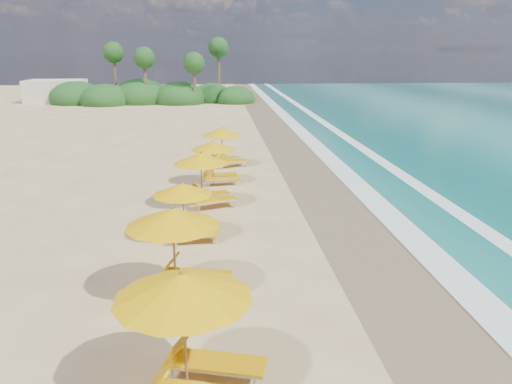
% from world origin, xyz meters
% --- Properties ---
extents(ground, '(160.00, 160.00, 0.00)m').
position_xyz_m(ground, '(0.00, 0.00, 0.00)').
color(ground, '#D6B97D').
rests_on(ground, ground).
extents(wet_sand, '(4.00, 160.00, 0.01)m').
position_xyz_m(wet_sand, '(4.00, 0.00, 0.01)').
color(wet_sand, '#7A6449').
rests_on(wet_sand, ground).
extents(surf_foam, '(4.00, 160.00, 0.01)m').
position_xyz_m(surf_foam, '(6.70, 0.00, 0.03)').
color(surf_foam, white).
rests_on(surf_foam, ground).
extents(station_0, '(3.33, 3.22, 2.68)m').
position_xyz_m(station_0, '(-1.99, -10.13, 1.50)').
color(station_0, olive).
rests_on(station_0, ground).
extents(station_1, '(3.17, 3.05, 2.59)m').
position_xyz_m(station_1, '(-2.52, -5.94, 1.45)').
color(station_1, olive).
rests_on(station_1, ground).
extents(station_2, '(2.43, 2.27, 2.16)m').
position_xyz_m(station_2, '(-2.55, -1.79, 1.21)').
color(station_2, olive).
rests_on(station_2, ground).
extents(station_3, '(3.14, 3.08, 2.45)m').
position_xyz_m(station_3, '(-2.00, 2.12, 1.37)').
color(station_3, olive).
rests_on(station_3, ground).
extents(station_4, '(2.63, 2.49, 2.24)m').
position_xyz_m(station_4, '(-1.52, 5.84, 1.26)').
color(station_4, olive).
rests_on(station_4, ground).
extents(station_5, '(3.08, 3.06, 2.34)m').
position_xyz_m(station_5, '(-1.04, 9.67, 1.31)').
color(station_5, olive).
rests_on(station_5, ground).
extents(treeline, '(25.80, 8.80, 9.74)m').
position_xyz_m(treeline, '(-9.94, 45.51, 1.00)').
color(treeline, '#163D14').
rests_on(treeline, ground).
extents(beach_building, '(7.00, 5.00, 2.80)m').
position_xyz_m(beach_building, '(-22.00, 48.00, 1.40)').
color(beach_building, beige).
rests_on(beach_building, ground).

